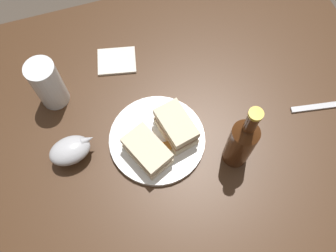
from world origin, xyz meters
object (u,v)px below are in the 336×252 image
(sandwich_half_right, at_px, (176,127))
(plate, at_px, (157,139))
(cider_bottle, at_px, (242,142))
(gravy_boat, at_px, (71,150))
(fork, at_px, (323,106))
(pint_glass, at_px, (49,86))
(sandwich_half_left, at_px, (147,151))
(napkin, at_px, (117,61))

(sandwich_half_right, bearing_deg, plate, -179.25)
(cider_bottle, bearing_deg, sandwich_half_right, 140.36)
(gravy_boat, relative_size, fork, 0.68)
(sandwich_half_right, xyz_separation_m, cider_bottle, (0.13, -0.10, 0.05))
(pint_glass, bearing_deg, cider_bottle, -37.37)
(sandwich_half_left, distance_m, gravy_boat, 0.19)
(pint_glass, bearing_deg, fork, -20.08)
(plate, xyz_separation_m, sandwich_half_right, (0.05, 0.00, 0.04))
(sandwich_half_left, xyz_separation_m, sandwich_half_right, (0.09, 0.04, 0.00))
(fork, bearing_deg, sandwich_half_right, -176.43)
(pint_glass, bearing_deg, plate, -42.09)
(napkin, bearing_deg, fork, -32.53)
(sandwich_half_right, distance_m, napkin, 0.29)
(plate, relative_size, napkin, 2.28)
(gravy_boat, height_order, napkin, gravy_boat)
(plate, xyz_separation_m, fork, (0.46, -0.05, -0.00))
(plate, bearing_deg, sandwich_half_right, 0.75)
(sandwich_half_left, height_order, cider_bottle, cider_bottle)
(sandwich_half_left, bearing_deg, pint_glass, 128.39)
(cider_bottle, bearing_deg, gravy_boat, 161.99)
(gravy_boat, xyz_separation_m, cider_bottle, (0.39, -0.13, 0.06))
(sandwich_half_right, xyz_separation_m, gravy_boat, (-0.27, 0.02, -0.01))
(gravy_boat, bearing_deg, plate, -6.53)
(plate, relative_size, cider_bottle, 1.02)
(napkin, xyz_separation_m, fork, (0.50, -0.32, -0.00))
(cider_bottle, bearing_deg, plate, 149.79)
(cider_bottle, relative_size, fork, 1.37)
(sandwich_half_left, xyz_separation_m, pint_glass, (-0.19, 0.25, 0.02))
(plate, height_order, fork, plate)
(sandwich_half_left, relative_size, gravy_boat, 1.12)
(napkin, relative_size, fork, 0.61)
(sandwich_half_left, distance_m, cider_bottle, 0.23)
(sandwich_half_left, distance_m, fork, 0.50)
(gravy_boat, distance_m, cider_bottle, 0.42)
(gravy_boat, relative_size, cider_bottle, 0.50)
(plate, height_order, gravy_boat, gravy_boat)
(sandwich_half_left, relative_size, napkin, 1.24)
(napkin, bearing_deg, sandwich_half_right, -71.72)
(sandwich_half_left, relative_size, fork, 0.76)
(sandwich_half_left, xyz_separation_m, napkin, (-0.00, 0.31, -0.04))
(sandwich_half_left, bearing_deg, gravy_boat, 161.01)
(fork, bearing_deg, cider_bottle, -158.63)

